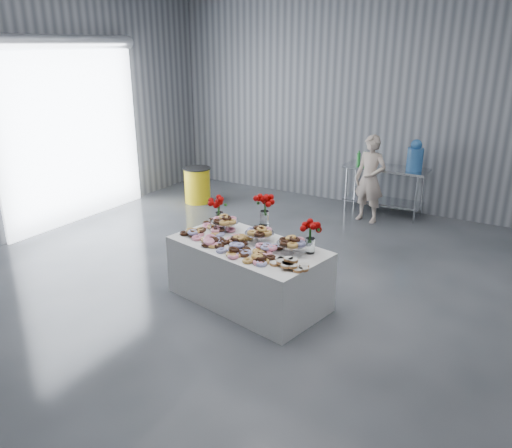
{
  "coord_description": "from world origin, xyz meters",
  "views": [
    {
      "loc": [
        3.28,
        -4.79,
        3.03
      ],
      "look_at": [
        0.23,
        0.27,
        0.89
      ],
      "focal_mm": 35.0,
      "sensor_mm": 36.0,
      "label": 1
    }
  ],
  "objects_px": {
    "water_jug": "(415,157)",
    "trash_barrel": "(197,185)",
    "person": "(370,179)",
    "display_table": "(248,273)",
    "prep_table": "(385,182)"
  },
  "relations": [
    {
      "from": "water_jug",
      "to": "trash_barrel",
      "type": "distance_m",
      "value": 4.19
    },
    {
      "from": "water_jug",
      "to": "person",
      "type": "height_order",
      "value": "person"
    },
    {
      "from": "display_table",
      "to": "trash_barrel",
      "type": "distance_m",
      "value": 4.25
    },
    {
      "from": "display_table",
      "to": "water_jug",
      "type": "xyz_separation_m",
      "value": [
        0.88,
        4.18,
        0.77
      ]
    },
    {
      "from": "prep_table",
      "to": "water_jug",
      "type": "xyz_separation_m",
      "value": [
        0.5,
        -0.0,
        0.53
      ]
    },
    {
      "from": "display_table",
      "to": "trash_barrel",
      "type": "relative_size",
      "value": 2.68
    },
    {
      "from": "display_table",
      "to": "person",
      "type": "xyz_separation_m",
      "value": [
        0.27,
        3.65,
        0.4
      ]
    },
    {
      "from": "display_table",
      "to": "prep_table",
      "type": "height_order",
      "value": "prep_table"
    },
    {
      "from": "person",
      "to": "trash_barrel",
      "type": "relative_size",
      "value": 2.19
    },
    {
      "from": "prep_table",
      "to": "person",
      "type": "relative_size",
      "value": 0.97
    },
    {
      "from": "person",
      "to": "prep_table",
      "type": "bearing_deg",
      "value": 87.32
    },
    {
      "from": "display_table",
      "to": "person",
      "type": "height_order",
      "value": "person"
    },
    {
      "from": "display_table",
      "to": "prep_table",
      "type": "xyz_separation_m",
      "value": [
        0.38,
        4.18,
        0.24
      ]
    },
    {
      "from": "water_jug",
      "to": "person",
      "type": "relative_size",
      "value": 0.36
    },
    {
      "from": "water_jug",
      "to": "prep_table",
      "type": "bearing_deg",
      "value": 180.0
    }
  ]
}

